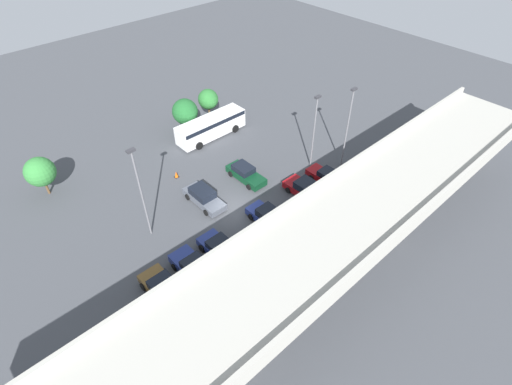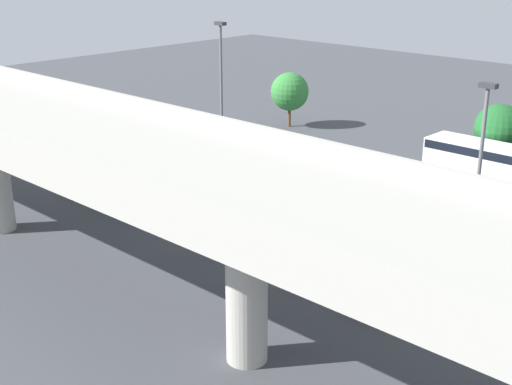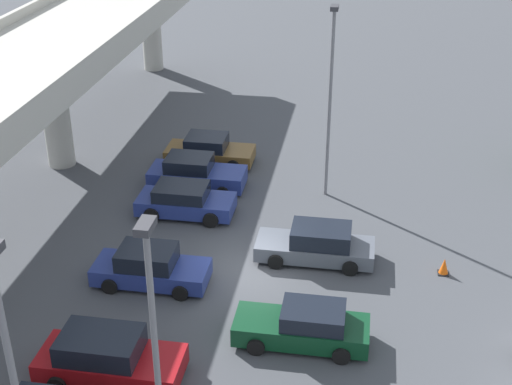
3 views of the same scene
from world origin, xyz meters
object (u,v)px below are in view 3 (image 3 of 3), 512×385
at_px(lamp_post_mid_lot, 155,348).
at_px(parked_car_7, 209,151).
at_px(parked_car_2, 304,326).
at_px(parked_car_4, 317,245).
at_px(parked_car_6, 195,173).
at_px(parked_car_3, 150,267).
at_px(parked_car_1, 108,357).
at_px(parked_car_5, 185,201).
at_px(traffic_cone, 444,267).
at_px(lamp_post_by_overpass, 330,91).

bearing_deg(lamp_post_mid_lot, parked_car_7, 9.41).
xyz_separation_m(parked_car_2, parked_car_4, (5.44, 0.03, 0.03)).
bearing_deg(lamp_post_mid_lot, parked_car_6, 11.06).
bearing_deg(parked_car_3, lamp_post_mid_lot, -70.92).
relative_size(parked_car_2, parked_car_6, 0.98).
distance_m(parked_car_4, parked_car_7, 10.85).
height_order(parked_car_3, parked_car_6, parked_car_6).
bearing_deg(parked_car_1, parked_car_3, 92.15).
xyz_separation_m(parked_car_1, parked_car_4, (8.16, -6.11, -0.04)).
bearing_deg(parked_car_6, parked_car_5, -86.19).
bearing_deg(parked_car_5, parked_car_6, 93.81).
xyz_separation_m(parked_car_4, traffic_cone, (-0.23, -5.16, -0.39)).
bearing_deg(lamp_post_by_overpass, parked_car_2, -179.50).
bearing_deg(parked_car_3, parked_car_4, 23.51).
height_order(parked_car_4, traffic_cone, parked_car_4).
xyz_separation_m(parked_car_6, lamp_post_mid_lot, (-18.02, -3.52, 4.13)).
xyz_separation_m(parked_car_3, lamp_post_by_overpass, (8.77, -6.24, 4.60)).
distance_m(parked_car_7, traffic_cone, 14.68).
bearing_deg(parked_car_2, parked_car_3, -23.03).
xyz_separation_m(parked_car_4, parked_car_7, (8.69, 6.49, -0.00)).
distance_m(parked_car_4, parked_car_5, 7.00).
distance_m(parked_car_4, traffic_cone, 5.18).
bearing_deg(parked_car_6, parked_car_1, -88.17).
relative_size(lamp_post_mid_lot, lamp_post_by_overpass, 0.91).
relative_size(parked_car_3, parked_car_5, 1.01).
distance_m(parked_car_4, lamp_post_by_overpass, 7.58).
height_order(parked_car_7, traffic_cone, parked_car_7).
xyz_separation_m(parked_car_2, parked_car_5, (8.36, 6.39, 0.02)).
bearing_deg(parked_car_1, traffic_cone, 35.12).
xyz_separation_m(parked_car_6, lamp_post_by_overpass, (0.24, -6.48, 4.57)).
height_order(parked_car_2, lamp_post_by_overpass, lamp_post_by_overpass).
height_order(parked_car_3, parked_car_4, parked_car_4).
bearing_deg(lamp_post_by_overpass, parked_car_6, 92.10).
xyz_separation_m(parked_car_2, lamp_post_by_overpass, (11.47, 0.10, 4.62)).
distance_m(parked_car_4, lamp_post_mid_lot, 13.27).
distance_m(parked_car_3, parked_car_5, 5.67).
distance_m(parked_car_3, parked_car_7, 11.43).
distance_m(lamp_post_mid_lot, traffic_cone, 15.22).
bearing_deg(parked_car_6, parked_car_4, -41.48).
relative_size(parked_car_1, parked_car_2, 1.01).
relative_size(parked_car_5, lamp_post_mid_lot, 0.53).
bearing_deg(traffic_cone, parked_car_5, 74.67).
bearing_deg(traffic_cone, parked_car_1, 125.12).
bearing_deg(parked_car_1, parked_car_2, 23.89).
relative_size(parked_car_2, parked_car_4, 0.96).
relative_size(lamp_post_by_overpass, traffic_cone, 13.14).
height_order(parked_car_4, lamp_post_by_overpass, lamp_post_by_overpass).
relative_size(parked_car_4, lamp_post_by_overpass, 0.53).
distance_m(parked_car_4, parked_car_6, 8.74).
height_order(parked_car_5, traffic_cone, parked_car_5).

